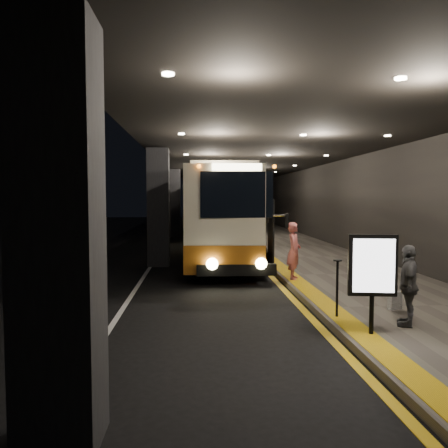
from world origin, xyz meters
name	(u,v)px	position (x,y,z in m)	size (l,w,h in m)	color
ground	(200,286)	(0.00, 0.00, 0.00)	(90.00, 90.00, 0.00)	black
lane_line_white	(154,262)	(-1.80, 5.00, 0.01)	(0.12, 50.00, 0.01)	silver
kerb_stripe_yellow	(256,261)	(2.35, 5.00, 0.01)	(0.18, 50.00, 0.01)	gold
sidewalk	(314,258)	(4.75, 5.00, 0.07)	(4.50, 50.00, 0.15)	#514C44
tactile_strip	(268,257)	(2.85, 5.00, 0.16)	(0.50, 50.00, 0.01)	gold
terminal_wall	(369,187)	(7.00, 5.00, 3.00)	(0.10, 50.00, 6.00)	black
support_columns	(159,208)	(-1.50, 4.00, 2.20)	(0.80, 24.80, 4.40)	black
canopy	(260,147)	(2.50, 5.00, 4.60)	(9.00, 50.00, 0.40)	black
coach_main	(224,219)	(1.05, 5.31, 1.70)	(3.03, 11.47, 3.54)	beige
coach_second	(212,210)	(1.01, 18.26, 1.72)	(2.65, 11.47, 3.59)	beige
passenger_boarding	(294,251)	(2.80, 0.17, 1.00)	(0.62, 0.41, 1.70)	#B95856
passenger_waiting_grey	(408,285)	(3.90, -4.63, 0.92)	(0.90, 0.46, 1.54)	#48484C
bag_polka	(395,300)	(4.21, -3.42, 0.34)	(0.31, 0.13, 0.38)	black
info_sign	(373,267)	(3.00, -5.11, 1.35)	(0.85, 0.24, 1.78)	black
stanchion_post	(337,289)	(2.75, -3.97, 0.73)	(0.05, 0.05, 1.16)	black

